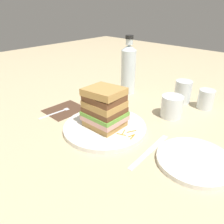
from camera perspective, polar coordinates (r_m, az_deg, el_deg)
ground_plane at (r=0.75m, az=-0.26°, el=-3.65°), size 3.00×3.00×0.00m
main_plate at (r=0.73m, az=-1.62°, el=-4.13°), size 0.27×0.27×0.02m
sandwich at (r=0.69m, az=-1.73°, el=0.97°), size 0.13×0.11×0.14m
carrot_shred_0 at (r=0.77m, az=-6.05°, el=-1.42°), size 0.02×0.03×0.00m
carrot_shred_1 at (r=0.76m, az=-5.39°, el=-1.84°), size 0.02×0.01×0.00m
carrot_shred_2 at (r=0.79m, az=-7.00°, el=-0.83°), size 0.02×0.02×0.00m
carrot_shred_3 at (r=0.78m, az=-5.72°, el=-1.16°), size 0.03×0.01×0.00m
carrot_shred_4 at (r=0.76m, az=-6.47°, el=-1.93°), size 0.02×0.02×0.00m
carrot_shred_5 at (r=0.76m, az=-7.37°, el=-1.97°), size 0.03×0.01×0.00m
carrot_shred_6 at (r=0.76m, az=-4.96°, el=-1.90°), size 0.02×0.01×0.00m
carrot_shred_7 at (r=0.67m, az=5.35°, el=-6.52°), size 0.01×0.03×0.00m
carrot_shred_8 at (r=0.69m, az=3.01°, el=-5.31°), size 0.01×0.03×0.00m
carrot_shred_9 at (r=0.69m, az=4.92°, el=-5.18°), size 0.02×0.03×0.00m
carrot_shred_10 at (r=0.67m, az=5.14°, el=-6.17°), size 0.01×0.03×0.00m
carrot_shred_11 at (r=0.68m, az=2.43°, el=-5.88°), size 0.03×0.01×0.00m
napkin_dark at (r=0.88m, az=-12.22°, el=0.59°), size 0.13×0.14×0.00m
fork at (r=0.87m, az=-13.50°, el=0.33°), size 0.03×0.17×0.00m
knife at (r=0.64m, az=9.50°, el=-10.25°), size 0.03×0.20×0.00m
juice_glass at (r=0.82m, az=15.30°, el=1.09°), size 0.08×0.08×0.08m
water_bottle at (r=0.99m, az=4.31°, el=11.23°), size 0.07×0.07×0.26m
empty_tumbler_0 at (r=0.93m, az=23.35°, el=3.09°), size 0.06×0.06×0.08m
empty_tumbler_1 at (r=0.96m, az=18.06°, el=5.13°), size 0.07×0.07×0.09m
side_plate at (r=0.63m, az=20.84°, el=-11.74°), size 0.20×0.20×0.01m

